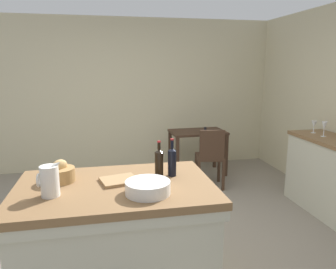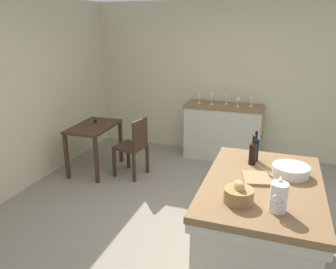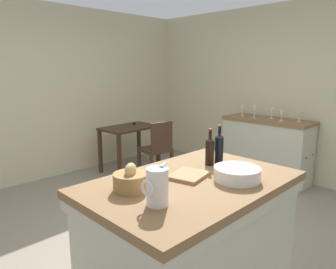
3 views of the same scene
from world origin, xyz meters
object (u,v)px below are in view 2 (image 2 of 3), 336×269
at_px(writing_desk, 94,133).
at_px(bread_basket, 239,194).
at_px(cutting_board, 256,178).
at_px(wine_glass_far_left, 252,100).
at_px(wine_glass_left, 238,100).
at_px(wine_glass_far_right, 199,97).
at_px(wooden_chair, 134,145).
at_px(pitcher, 279,197).
at_px(side_cabinet, 223,131).
at_px(wine_glass_middle, 226,98).
at_px(wine_glass_right, 212,97).
at_px(wine_bottle_amber, 253,153).
at_px(island_table, 259,222).
at_px(wash_bowl, 291,170).
at_px(wine_bottle_dark, 255,148).

relative_size(writing_desk, bread_basket, 3.97).
xyz_separation_m(cutting_board, wine_glass_far_left, (2.66, 0.32, 0.15)).
bearing_deg(writing_desk, wine_glass_left, -61.01).
bearing_deg(writing_desk, wine_glass_far_right, -49.60).
bearing_deg(wooden_chair, pitcher, -132.88).
bearing_deg(wine_glass_left, side_cabinet, 75.87).
bearing_deg(side_cabinet, writing_desk, 123.27).
xyz_separation_m(bread_basket, wine_glass_middle, (3.13, 0.63, 0.09)).
distance_m(cutting_board, wine_glass_far_left, 2.68).
bearing_deg(wooden_chair, wine_glass_right, -38.68).
bearing_deg(cutting_board, side_cabinet, 15.97).
xyz_separation_m(wine_glass_far_left, wine_glass_far_right, (-0.07, 0.86, 0.00)).
distance_m(pitcher, wine_glass_far_right, 3.38).
relative_size(writing_desk, wooden_chair, 1.02).
xyz_separation_m(wooden_chair, wine_glass_middle, (1.24, -1.15, 0.55)).
xyz_separation_m(wine_bottle_amber, wine_glass_right, (2.23, 0.88, 0.06)).
relative_size(wine_glass_left, wine_glass_far_right, 0.94).
bearing_deg(side_cabinet, cutting_board, -164.03).
distance_m(side_cabinet, bread_basket, 3.17).
bearing_deg(writing_desk, island_table, -119.30).
height_order(island_table, wash_bowl, wash_bowl).
xyz_separation_m(writing_desk, wash_bowl, (-1.23, -2.83, 0.31)).
height_order(wash_bowl, wine_glass_left, wine_glass_left).
relative_size(side_cabinet, cutting_board, 4.65).
xyz_separation_m(wine_bottle_dark, wine_glass_far_right, (2.14, 1.12, 0.03)).
xyz_separation_m(side_cabinet, writing_desk, (-1.18, 1.80, 0.15)).
bearing_deg(wine_glass_far_right, bread_basket, -160.52).
height_order(island_table, wine_glass_left, wine_glass_left).
xyz_separation_m(side_cabinet, pitcher, (-3.10, -0.94, 0.53)).
height_order(side_cabinet, pitcher, pitcher).
height_order(wine_bottle_dark, wine_glass_far_right, wine_bottle_dark).
height_order(writing_desk, wooden_chair, wooden_chair).
bearing_deg(side_cabinet, wine_bottle_dark, -162.33).
bearing_deg(side_cabinet, wine_glass_left, -104.13).
bearing_deg(bread_basket, wine_glass_right, 15.79).
xyz_separation_m(wash_bowl, wine_bottle_dark, (0.26, 0.35, 0.08)).
height_order(writing_desk, cutting_board, cutting_board).
distance_m(side_cabinet, wooden_chair, 1.64).
bearing_deg(island_table, wine_glass_far_right, 25.28).
bearing_deg(wine_bottle_dark, bread_basket, 177.50).
relative_size(pitcher, wine_glass_right, 1.42).
distance_m(wash_bowl, cutting_board, 0.35).
xyz_separation_m(wash_bowl, wine_glass_right, (2.38, 1.24, 0.14)).
relative_size(wooden_chair, wine_bottle_amber, 2.97).
bearing_deg(island_table, writing_desk, 60.70).
distance_m(island_table, side_cabinet, 2.76).
bearing_deg(side_cabinet, island_table, -162.99).
xyz_separation_m(wine_bottle_amber, wine_glass_far_right, (2.25, 1.10, 0.04)).
relative_size(wine_bottle_dark, wine_glass_far_right, 2.01).
bearing_deg(wash_bowl, cutting_board, 123.73).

